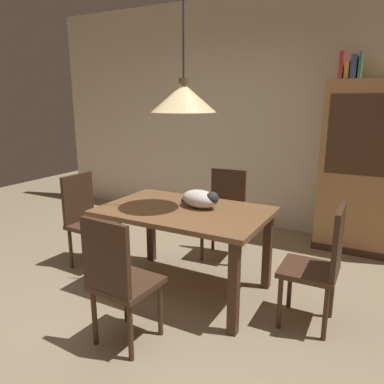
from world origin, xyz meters
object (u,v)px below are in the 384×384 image
at_px(chair_right_side, 321,262).
at_px(book_green_slim, 361,66).
at_px(dining_table, 184,220).
at_px(hutch_bookcase, 375,173).
at_px(chair_near_front, 118,277).
at_px(cat_sleeping, 201,199).
at_px(book_yellow_short, 347,71).
at_px(chair_left_side, 86,216).
at_px(pendant_lamp, 184,98).
at_px(book_red_tall, 342,66).
at_px(book_blue_wide, 354,67).
at_px(chair_far_back, 225,210).

relative_size(chair_right_side, book_green_slim, 3.58).
relative_size(dining_table, hutch_bookcase, 0.76).
xyz_separation_m(dining_table, chair_near_front, (-0.00, -0.88, -0.14)).
height_order(cat_sleeping, book_yellow_short, book_yellow_short).
relative_size(chair_right_side, chair_left_side, 1.00).
relative_size(cat_sleeping, book_yellow_short, 2.00).
bearing_deg(book_green_slim, chair_left_side, -142.20).
height_order(pendant_lamp, hutch_bookcase, pendant_lamp).
height_order(chair_near_front, hutch_bookcase, hutch_bookcase).
bearing_deg(cat_sleeping, book_red_tall, 63.14).
distance_m(chair_right_side, book_blue_wide, 2.27).
relative_size(cat_sleeping, pendant_lamp, 0.31).
height_order(book_red_tall, book_blue_wide, book_red_tall).
xyz_separation_m(chair_near_front, book_red_tall, (0.93, 2.61, 1.48)).
bearing_deg(book_red_tall, pendant_lamp, -118.06).
bearing_deg(dining_table, book_green_slim, 57.54).
distance_m(dining_table, book_yellow_short, 2.37).
height_order(dining_table, book_red_tall, book_red_tall).
bearing_deg(book_red_tall, chair_right_side, -83.27).
bearing_deg(dining_table, chair_left_side, 179.86).
bearing_deg(dining_table, hutch_bookcase, 51.99).
bearing_deg(book_green_slim, chair_near_front, -112.98).
distance_m(chair_right_side, book_yellow_short, 2.25).
xyz_separation_m(book_red_tall, book_green_slim, (0.18, 0.00, -0.01)).
bearing_deg(chair_far_back, book_green_slim, 37.66).
height_order(cat_sleeping, book_blue_wide, book_blue_wide).
relative_size(book_red_tall, book_green_slim, 1.08).
distance_m(cat_sleeping, book_green_slim, 2.23).
bearing_deg(book_blue_wide, hutch_bookcase, -0.28).
relative_size(chair_left_side, cat_sleeping, 2.33).
bearing_deg(hutch_bookcase, chair_far_back, -147.86).
bearing_deg(cat_sleeping, book_green_slim, 58.35).
relative_size(cat_sleeping, hutch_bookcase, 0.22).
bearing_deg(chair_left_side, pendant_lamp, -0.14).
xyz_separation_m(chair_right_side, book_yellow_short, (-0.15, 1.73, 1.43)).
relative_size(hutch_bookcase, book_yellow_short, 9.25).
relative_size(dining_table, book_red_tall, 5.00).
bearing_deg(book_yellow_short, hutch_bookcase, -0.23).
bearing_deg(cat_sleeping, dining_table, -133.02).
xyz_separation_m(book_yellow_short, book_blue_wide, (0.06, 0.00, 0.03)).
bearing_deg(dining_table, chair_right_side, 0.07).
height_order(dining_table, hutch_bookcase, hutch_bookcase).
bearing_deg(chair_right_side, book_green_slim, 90.84).
distance_m(cat_sleeping, book_blue_wide, 2.20).
xyz_separation_m(chair_left_side, chair_far_back, (1.12, 0.88, 0.00)).
height_order(chair_right_side, hutch_bookcase, hutch_bookcase).
bearing_deg(book_green_slim, hutch_bookcase, -0.34).
bearing_deg(chair_right_side, pendant_lamp, -179.93).
xyz_separation_m(pendant_lamp, book_green_slim, (1.10, 1.73, 0.32)).
relative_size(chair_far_back, cat_sleeping, 2.33).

